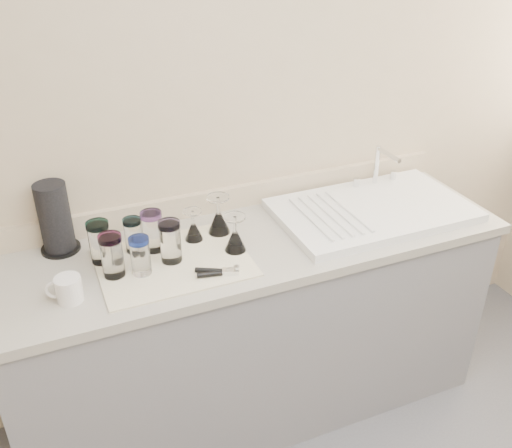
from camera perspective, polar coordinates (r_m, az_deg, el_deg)
name	(u,v)px	position (r m, az deg, el deg)	size (l,w,h in m)	color
counter_unit	(254,327)	(2.53, -0.18, -10.30)	(2.06, 0.62, 0.90)	slate
sink_unit	(372,209)	(2.49, 11.56, 1.45)	(0.82, 0.50, 0.22)	white
dish_towel	(174,262)	(2.14, -8.25, -3.78)	(0.55, 0.42, 0.01)	white
tumbler_teal	(100,242)	(2.15, -15.36, -1.72)	(0.08, 0.08, 0.16)	white
tumbler_cyan	(133,235)	(2.19, -12.17, -1.07)	(0.07, 0.07, 0.14)	white
tumbler_purple	(152,231)	(2.18, -10.32, -0.68)	(0.08, 0.08, 0.16)	white
tumbler_magenta	(112,255)	(2.06, -14.19, -3.05)	(0.08, 0.08, 0.16)	white
tumbler_blue	(140,255)	(2.06, -11.49, -3.10)	(0.07, 0.07, 0.14)	white
tumbler_lavender	(170,241)	(2.10, -8.56, -1.71)	(0.08, 0.08, 0.16)	white
goblet_back_left	(194,230)	(2.24, -6.26, -0.57)	(0.07, 0.07, 0.13)	white
goblet_back_right	(219,220)	(2.28, -3.74, 0.38)	(0.09, 0.09, 0.16)	white
goblet_front_right	(235,239)	(2.16, -2.10, -1.47)	(0.08, 0.08, 0.15)	white
can_opener	(218,272)	(2.05, -3.86, -4.82)	(0.15, 0.09, 0.02)	silver
white_mug	(68,289)	(2.01, -18.30, -6.21)	(0.13, 0.11, 0.09)	silver
paper_towel_roll	(55,219)	(2.26, -19.45, 0.50)	(0.15, 0.15, 0.28)	black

